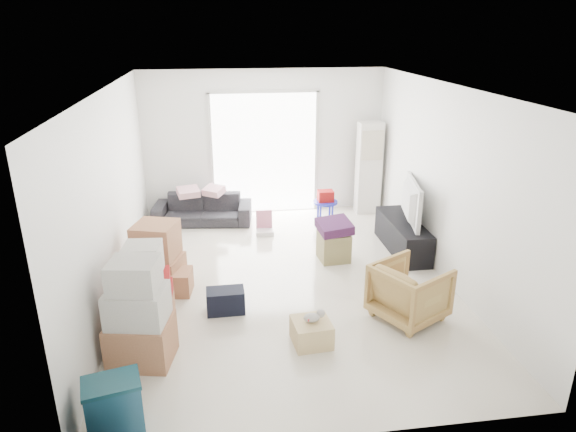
# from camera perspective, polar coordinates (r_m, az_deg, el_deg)

# --- Properties ---
(room_shell) EXTENTS (4.98, 6.48, 3.18)m
(room_shell) POSITION_cam_1_polar(r_m,az_deg,el_deg) (6.87, -0.19, 2.83)
(room_shell) COLOR silver
(room_shell) RESTS_ON ground
(sliding_door) EXTENTS (2.10, 0.04, 2.33)m
(sliding_door) POSITION_cam_1_polar(r_m,az_deg,el_deg) (9.75, -2.62, 7.50)
(sliding_door) COLOR white
(sliding_door) RESTS_ON room_shell
(ac_tower) EXTENTS (0.45, 0.30, 1.75)m
(ac_tower) POSITION_cam_1_polar(r_m,az_deg,el_deg) (9.90, 8.95, 5.27)
(ac_tower) COLOR silver
(ac_tower) RESTS_ON room_shell
(tv_console) EXTENTS (0.45, 1.51, 0.50)m
(tv_console) POSITION_cam_1_polar(r_m,az_deg,el_deg) (8.46, 12.61, -2.14)
(tv_console) COLOR black
(tv_console) RESTS_ON room_shell
(television) EXTENTS (0.88, 1.27, 0.15)m
(television) POSITION_cam_1_polar(r_m,az_deg,el_deg) (8.34, 12.79, -0.07)
(television) COLOR black
(television) RESTS_ON tv_console
(sofa) EXTENTS (1.81, 0.73, 0.69)m
(sofa) POSITION_cam_1_polar(r_m,az_deg,el_deg) (9.51, -9.48, 1.24)
(sofa) COLOR #2B2B31
(sofa) RESTS_ON room_shell
(pillow_left) EXTENTS (0.41, 0.36, 0.11)m
(pillow_left) POSITION_cam_1_polar(r_m,az_deg,el_deg) (9.39, -11.08, 3.46)
(pillow_left) COLOR #EDADBD
(pillow_left) RESTS_ON sofa
(pillow_right) EXTENTS (0.45, 0.43, 0.12)m
(pillow_right) POSITION_cam_1_polar(r_m,az_deg,el_deg) (9.39, -8.29, 3.65)
(pillow_right) COLOR #EDADBD
(pillow_right) RESTS_ON sofa
(armchair) EXTENTS (1.01, 1.03, 0.79)m
(armchair) POSITION_cam_1_polar(r_m,az_deg,el_deg) (6.51, 13.38, -7.91)
(armchair) COLOR tan
(armchair) RESTS_ON room_shell
(storage_bins) EXTENTS (0.55, 0.45, 0.56)m
(storage_bins) POSITION_cam_1_polar(r_m,az_deg,el_deg) (5.04, -18.76, -19.51)
(storage_bins) COLOR navy
(storage_bins) RESTS_ON room_shell
(box_stack_a) EXTENTS (0.74, 0.66, 1.19)m
(box_stack_a) POSITION_cam_1_polar(r_m,az_deg,el_deg) (5.74, -16.26, -10.76)
(box_stack_a) COLOR #A36C49
(box_stack_a) RESTS_ON room_shell
(box_stack_b) EXTENTS (0.59, 0.59, 1.08)m
(box_stack_b) POSITION_cam_1_polar(r_m,az_deg,el_deg) (6.34, -15.44, -8.17)
(box_stack_b) COLOR #A36C49
(box_stack_b) RESTS_ON room_shell
(box_stack_c) EXTENTS (0.76, 0.70, 0.94)m
(box_stack_c) POSITION_cam_1_polar(r_m,az_deg,el_deg) (7.27, -14.28, -4.38)
(box_stack_c) COLOR #A36C49
(box_stack_c) RESTS_ON room_shell
(loose_box) EXTENTS (0.43, 0.43, 0.32)m
(loose_box) POSITION_cam_1_polar(r_m,az_deg,el_deg) (7.17, -12.22, -7.16)
(loose_box) COLOR #A36C49
(loose_box) RESTS_ON room_shell
(duffel_bag) EXTENTS (0.48, 0.29, 0.30)m
(duffel_bag) POSITION_cam_1_polar(r_m,az_deg,el_deg) (6.63, -6.95, -9.33)
(duffel_bag) COLOR black
(duffel_bag) RESTS_ON room_shell
(ottoman) EXTENTS (0.47, 0.47, 0.44)m
(ottoman) POSITION_cam_1_polar(r_m,az_deg,el_deg) (7.97, 5.10, -3.36)
(ottoman) COLOR olive
(ottoman) RESTS_ON room_shell
(blanket) EXTENTS (0.54, 0.54, 0.14)m
(blanket) POSITION_cam_1_polar(r_m,az_deg,el_deg) (7.86, 5.16, -1.42)
(blanket) COLOR #481E4C
(blanket) RESTS_ON ottoman
(kids_table) EXTENTS (0.45, 0.45, 0.59)m
(kids_table) POSITION_cam_1_polar(r_m,az_deg,el_deg) (9.46, 4.18, 1.82)
(kids_table) COLOR #1B20AA
(kids_table) RESTS_ON room_shell
(toy_walker) EXTENTS (0.31, 0.28, 0.40)m
(toy_walker) POSITION_cam_1_polar(r_m,az_deg,el_deg) (8.98, -2.61, -1.25)
(toy_walker) COLOR silver
(toy_walker) RESTS_ON room_shell
(wood_crate) EXTENTS (0.46, 0.46, 0.28)m
(wood_crate) POSITION_cam_1_polar(r_m,az_deg,el_deg) (6.01, 2.62, -12.77)
(wood_crate) COLOR #DCB97F
(wood_crate) RESTS_ON room_shell
(plush_bunny) EXTENTS (0.25, 0.15, 0.13)m
(plush_bunny) POSITION_cam_1_polar(r_m,az_deg,el_deg) (5.91, 2.91, -11.10)
(plush_bunny) COLOR #B2ADA8
(plush_bunny) RESTS_ON wood_crate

